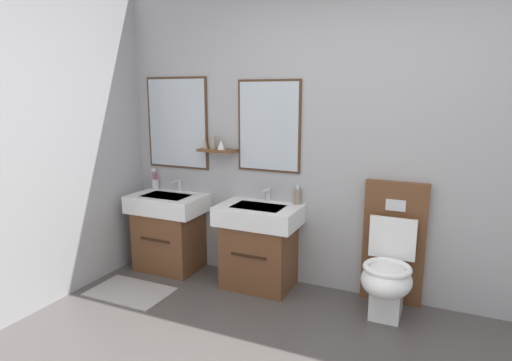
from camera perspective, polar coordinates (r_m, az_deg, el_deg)
name	(u,v)px	position (r m, az deg, el deg)	size (l,w,h in m)	color
wall_back	(362,133)	(3.57, 13.94, 6.23)	(4.66, 0.27, 2.72)	#A8A8AA
bath_mat	(130,292)	(3.93, -16.43, -14.04)	(0.68, 0.44, 0.01)	#9E9993
vanity_sink_left	(169,229)	(4.22, -11.47, -6.39)	(0.70, 0.49, 0.73)	brown
tap_on_left_sink	(178,184)	(4.25, -10.31, -0.46)	(0.03, 0.13, 0.11)	silver
vanity_sink_right	(259,243)	(3.77, 0.47, -8.37)	(0.70, 0.49, 0.73)	brown
tap_on_right_sink	(268,193)	(3.80, 1.55, -1.70)	(0.03, 0.13, 0.11)	silver
toilet	(390,265)	(3.51, 17.41, -10.72)	(0.48, 0.63, 1.00)	brown
toothbrush_cup	(155,183)	(4.40, -13.29, -0.31)	(0.07, 0.08, 0.21)	silver
soap_dispenser	(297,196)	(3.71, 5.53, -2.11)	(0.06, 0.06, 0.17)	gray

